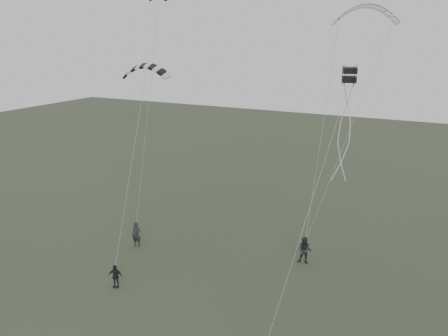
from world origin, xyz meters
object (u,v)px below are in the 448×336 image
at_px(flyer_left, 136,234).
at_px(kite_box, 349,75).
at_px(flyer_center, 115,276).
at_px(flyer_right, 305,251).
at_px(kite_striped, 146,66).
at_px(kite_pale_large, 366,6).

xyz_separation_m(flyer_left, kite_box, (14.88, -1.07, 12.34)).
height_order(flyer_center, kite_box, kite_box).
bearing_deg(kite_box, flyer_right, 106.66).
bearing_deg(flyer_left, flyer_center, -78.50).
bearing_deg(flyer_right, kite_striped, -166.42).
bearing_deg(flyer_center, flyer_right, 21.79).
bearing_deg(kite_pale_large, flyer_right, -105.38).
height_order(flyer_left, kite_box, kite_box).
relative_size(flyer_left, kite_pale_large, 0.42).
relative_size(flyer_right, kite_striped, 0.63).
distance_m(flyer_right, flyer_center, 12.76).
distance_m(flyer_left, kite_striped, 12.53).
relative_size(flyer_left, flyer_center, 1.25).
bearing_deg(flyer_left, kite_box, -16.48).
xyz_separation_m(flyer_center, kite_box, (12.60, 4.08, 12.53)).
bearing_deg(flyer_left, kite_pale_large, 22.31).
distance_m(kite_striped, kite_box, 13.07).
distance_m(kite_pale_large, kite_striped, 15.79).
distance_m(flyer_left, kite_pale_large, 23.20).
bearing_deg(flyer_center, kite_box, -0.48).
relative_size(flyer_center, kite_box, 2.11).
bearing_deg(kite_box, kite_pale_large, 78.85).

